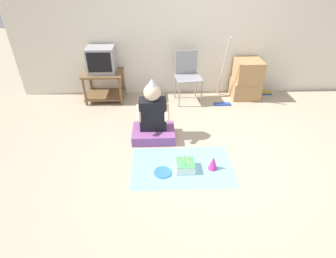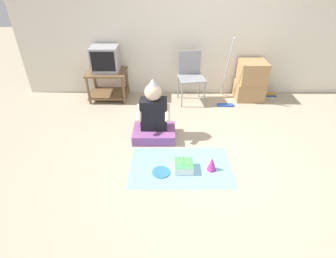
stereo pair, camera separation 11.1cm
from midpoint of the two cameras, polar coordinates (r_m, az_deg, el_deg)
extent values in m
plane|color=tan|center=(3.38, 9.09, -7.01)|extent=(16.00, 16.00, 0.00)
cube|color=silver|center=(4.78, 5.80, 22.22)|extent=(6.40, 0.06, 2.55)
cube|color=brown|center=(4.78, -14.65, 11.69)|extent=(0.67, 0.51, 0.03)
cube|color=brown|center=(4.94, -13.99, 7.28)|extent=(0.67, 0.51, 0.02)
cylinder|color=brown|center=(4.74, -18.35, 7.71)|extent=(0.04, 0.04, 0.52)
cylinder|color=brown|center=(4.61, -10.98, 8.09)|extent=(0.04, 0.04, 0.52)
cylinder|color=brown|center=(5.14, -17.19, 9.85)|extent=(0.04, 0.04, 0.52)
cylinder|color=brown|center=(5.02, -10.34, 10.24)|extent=(0.04, 0.04, 0.52)
cube|color=#99999E|center=(4.73, -14.98, 14.36)|extent=(0.45, 0.38, 0.42)
cube|color=black|center=(4.55, -15.46, 13.75)|extent=(0.39, 0.01, 0.32)
cube|color=gray|center=(4.59, 3.76, 11.03)|extent=(0.49, 0.46, 0.02)
cube|color=gray|center=(4.69, 3.29, 14.25)|extent=(0.38, 0.08, 0.42)
cylinder|color=gray|center=(4.47, 1.73, 7.39)|extent=(0.02, 0.02, 0.44)
cylinder|color=gray|center=(4.57, 6.64, 7.73)|extent=(0.02, 0.02, 0.44)
cylinder|color=gray|center=(4.79, 0.82, 9.21)|extent=(0.02, 0.02, 0.44)
cylinder|color=gray|center=(4.88, 5.45, 9.51)|extent=(0.02, 0.02, 0.44)
cube|color=#A87F51|center=(5.03, 15.78, 8.38)|extent=(0.49, 0.42, 0.32)
cube|color=#A87F51|center=(4.91, 16.40, 12.07)|extent=(0.45, 0.46, 0.37)
cube|color=#2D4CB2|center=(4.71, 11.06, 5.34)|extent=(0.28, 0.09, 0.03)
cylinder|color=#B7B7BC|center=(4.69, 11.25, 12.93)|extent=(0.03, 0.48, 1.14)
cube|color=beige|center=(5.28, 19.75, 7.07)|extent=(0.17, 0.15, 0.03)
cube|color=#284793|center=(5.27, 19.86, 7.33)|extent=(0.19, 0.15, 0.02)
cube|color=#A88933|center=(5.26, 19.97, 7.57)|extent=(0.18, 0.10, 0.03)
cube|color=#8C4C8C|center=(3.73, -4.00, -1.00)|extent=(0.59, 0.45, 0.14)
cube|color=black|center=(3.62, -4.16, 3.25)|extent=(0.36, 0.22, 0.44)
sphere|color=beige|center=(3.47, -4.38, 7.93)|extent=(0.23, 0.23, 0.23)
cone|color=silver|center=(3.41, -4.48, 10.11)|extent=(0.13, 0.13, 0.09)
cylinder|color=beige|center=(3.51, -7.33, 3.39)|extent=(0.06, 0.24, 0.19)
cylinder|color=beige|center=(3.49, -1.15, 3.53)|extent=(0.06, 0.24, 0.19)
cube|color=#7FC6E0|center=(3.26, 2.08, -8.17)|extent=(1.24, 0.77, 0.01)
cube|color=white|center=(3.19, 2.75, -8.01)|extent=(0.22, 0.22, 0.10)
cube|color=#4CB266|center=(3.16, 2.77, -7.29)|extent=(0.22, 0.22, 0.01)
cylinder|color=#E58CCC|center=(3.14, 3.92, -6.91)|extent=(0.01, 0.01, 0.07)
sphere|color=#FFCC4C|center=(3.11, 3.94, -6.33)|extent=(0.01, 0.01, 0.01)
cylinder|color=yellow|center=(3.18, 3.38, -6.27)|extent=(0.01, 0.01, 0.07)
sphere|color=#FFCC4C|center=(3.16, 3.40, -5.69)|extent=(0.01, 0.01, 0.01)
cylinder|color=#EA4C4C|center=(3.19, 2.54, -6.16)|extent=(0.01, 0.01, 0.07)
sphere|color=#FFCC4C|center=(3.16, 2.56, -5.58)|extent=(0.01, 0.01, 0.01)
cylinder|color=#EA4C4C|center=(3.16, 1.78, -6.51)|extent=(0.01, 0.01, 0.07)
sphere|color=#FFCC4C|center=(3.13, 1.80, -5.93)|extent=(0.01, 0.01, 0.01)
cylinder|color=yellow|center=(3.11, 1.87, -7.27)|extent=(0.01, 0.01, 0.07)
sphere|color=#FFCC4C|center=(3.08, 1.89, -6.69)|extent=(0.01, 0.01, 0.01)
cylinder|color=#66C666|center=(3.09, 2.79, -7.58)|extent=(0.01, 0.01, 0.07)
sphere|color=#FFCC4C|center=(3.07, 2.81, -7.00)|extent=(0.01, 0.01, 0.01)
cylinder|color=yellow|center=(3.10, 3.53, -7.42)|extent=(0.01, 0.01, 0.07)
sphere|color=#FFCC4C|center=(3.08, 3.56, -6.84)|extent=(0.01, 0.01, 0.01)
cone|color=#CC338C|center=(3.21, 8.81, -7.23)|extent=(0.12, 0.12, 0.18)
cylinder|color=blue|center=(3.17, -2.15, -9.39)|extent=(0.22, 0.22, 0.01)
camera|label=1|loc=(0.06, -90.96, -0.62)|focal=28.00mm
camera|label=2|loc=(0.06, 89.04, 0.62)|focal=28.00mm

